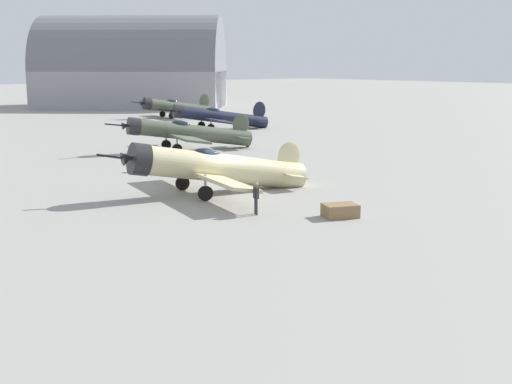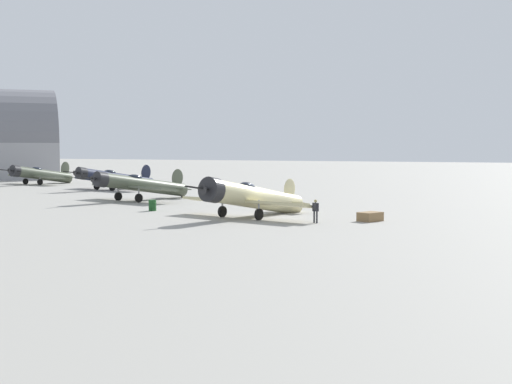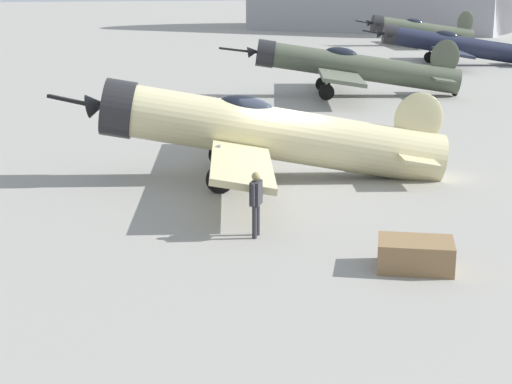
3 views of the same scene
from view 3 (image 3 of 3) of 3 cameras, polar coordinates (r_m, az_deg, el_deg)
The scene contains 8 objects.
ground_plane at distance 25.02m, azimuth 1.64°, elevation 0.96°, with size 400.00×400.00×0.00m, color gray.
airplane_foreground at distance 24.69m, azimuth 0.47°, elevation 4.19°, with size 11.15×11.91×3.35m.
airplane_mid_apron at distance 42.93m, azimuth 6.64°, elevation 8.71°, with size 10.58×12.33×3.01m.
airplane_far_line at distance 59.72m, azimuth 13.66°, elevation 9.95°, with size 11.40×11.55×3.11m.
airplane_outer_stand at distance 76.97m, azimuth 11.31°, elevation 11.05°, with size 10.70×10.52×3.21m.
ground_crew_mechanic at distance 19.12m, azimuth -0.00°, elevation -0.41°, with size 0.55×0.40×1.58m.
equipment_crate at distance 17.54m, azimuth 11.10°, elevation -4.32°, with size 1.66×1.90×0.63m.
fuel_drum at distance 33.94m, azimuth -2.12°, elevation 5.38°, with size 0.64×0.64×0.88m.
Camera 3 is at (-23.31, 6.85, 5.96)m, focal length 57.12 mm.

